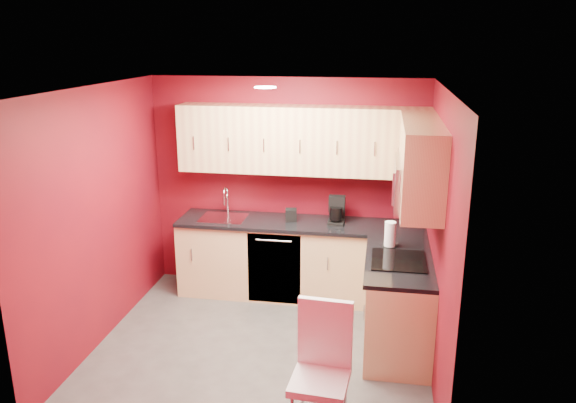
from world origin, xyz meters
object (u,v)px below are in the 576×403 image
(sink, at_px, (224,215))
(microwave, at_px, (416,184))
(coffee_maker, at_px, (336,210))
(napkin_holder, at_px, (291,215))
(dining_chair, at_px, (320,374))
(paper_towel, at_px, (390,234))

(sink, bearing_deg, microwave, -25.60)
(sink, xyz_separation_m, coffee_maker, (1.30, 0.01, 0.12))
(napkin_holder, relative_size, dining_chair, 0.13)
(sink, relative_size, napkin_holder, 3.77)
(napkin_holder, bearing_deg, coffee_maker, -0.61)
(coffee_maker, distance_m, napkin_holder, 0.52)
(sink, bearing_deg, paper_towel, -18.47)
(coffee_maker, xyz_separation_m, paper_towel, (0.59, -0.64, -0.02))
(coffee_maker, xyz_separation_m, dining_chair, (0.10, -2.38, -0.54))
(sink, bearing_deg, napkin_holder, 1.01)
(coffee_maker, bearing_deg, microwave, -51.17)
(napkin_holder, distance_m, dining_chair, 2.50)
(dining_chair, bearing_deg, coffee_maker, 96.56)
(napkin_holder, xyz_separation_m, paper_towel, (1.11, -0.65, 0.06))
(sink, distance_m, paper_towel, 2.00)
(coffee_maker, height_order, napkin_holder, coffee_maker)
(dining_chair, bearing_deg, napkin_holder, 108.61)
(microwave, xyz_separation_m, sink, (-2.09, 1.00, -0.72))
(sink, height_order, coffee_maker, sink)
(microwave, relative_size, paper_towel, 2.94)
(napkin_holder, xyz_separation_m, dining_chair, (0.61, -2.38, -0.46))
(coffee_maker, xyz_separation_m, napkin_holder, (-0.51, 0.01, -0.08))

